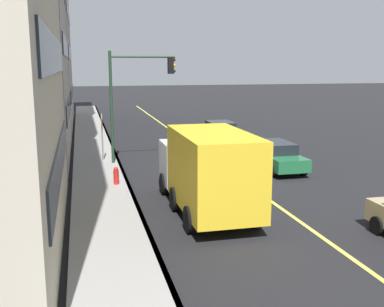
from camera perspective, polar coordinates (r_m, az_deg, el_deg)
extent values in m
plane|color=black|center=(23.23, 5.08, -2.58)|extent=(200.00, 200.00, 0.00)
cube|color=gray|center=(22.05, -11.26, -3.29)|extent=(80.00, 2.53, 0.15)
cube|color=slate|center=(22.12, -8.20, -3.14)|extent=(80.00, 0.16, 0.15)
cube|color=#D8CC4C|center=(23.23, 5.08, -2.57)|extent=(80.00, 0.16, 0.01)
cube|color=#262D38|center=(14.79, -15.97, -0.69)|extent=(11.55, 0.06, 1.10)
cube|color=#262D38|center=(14.51, -16.64, 11.68)|extent=(11.55, 0.06, 1.10)
cube|color=#262D38|center=(28.72, -14.99, 5.45)|extent=(10.43, 0.06, 1.10)
cube|color=#262D38|center=(28.62, -15.35, 12.57)|extent=(10.43, 0.06, 1.10)
cube|color=#262D38|center=(44.45, -14.60, 7.27)|extent=(14.56, 0.06, 1.10)
cube|color=#262D38|center=(44.39, -14.83, 11.86)|extent=(14.56, 0.06, 1.10)
cube|color=#262D38|center=(44.61, -15.06, 16.42)|extent=(14.56, 0.06, 1.10)
cylinder|color=black|center=(16.23, 21.95, -8.25)|extent=(0.60, 0.22, 0.60)
cube|color=#591116|center=(32.08, 3.54, 2.39)|extent=(4.63, 1.75, 0.72)
cube|color=black|center=(32.04, 3.52, 3.49)|extent=(2.24, 1.61, 0.51)
cylinder|color=black|center=(30.97, 5.88, 1.37)|extent=(0.60, 0.22, 0.60)
cylinder|color=black|center=(30.44, 2.84, 1.25)|extent=(0.60, 0.22, 0.60)
cylinder|color=black|center=(33.83, 4.15, 2.21)|extent=(0.60, 0.22, 0.60)
cylinder|color=black|center=(33.35, 1.35, 2.11)|extent=(0.60, 0.22, 0.60)
cube|color=#1E6038|center=(24.48, 10.26, -0.56)|extent=(4.63, 1.72, 0.62)
cube|color=black|center=(24.48, 10.19, 0.82)|extent=(2.40, 1.58, 0.53)
cylinder|color=black|center=(23.55, 13.60, -1.92)|extent=(0.60, 0.22, 0.60)
cylinder|color=black|center=(22.84, 9.85, -2.16)|extent=(0.60, 0.22, 0.60)
cylinder|color=black|center=(26.24, 10.57, -0.49)|extent=(0.60, 0.22, 0.60)
cylinder|color=black|center=(25.61, 7.14, -0.67)|extent=(0.60, 0.22, 0.60)
cube|color=silver|center=(19.61, -0.23, -1.07)|extent=(1.92, 2.37, 1.77)
cube|color=gold|center=(16.21, 2.65, -2.04)|extent=(4.79, 2.37, 2.66)
cylinder|color=black|center=(19.59, -3.46, -3.76)|extent=(0.90, 0.28, 0.90)
cylinder|color=black|center=(20.10, 2.92, -3.37)|extent=(0.90, 0.28, 0.90)
cylinder|color=black|center=(15.18, -0.27, -8.15)|extent=(0.90, 0.28, 0.90)
cylinder|color=black|center=(15.83, 7.80, -7.44)|extent=(0.90, 0.28, 0.90)
cylinder|color=black|center=(17.41, -2.10, -5.64)|extent=(0.90, 0.28, 0.90)
cylinder|color=black|center=(17.98, 5.02, -5.13)|extent=(0.90, 0.28, 0.90)
cylinder|color=#383838|center=(24.99, 2.14, -0.65)|extent=(0.16, 0.16, 0.79)
cylinder|color=#383838|center=(25.18, 1.94, -0.56)|extent=(0.16, 0.16, 0.79)
cube|color=#334C8C|center=(24.96, 2.05, 0.96)|extent=(0.41, 0.28, 0.60)
sphere|color=tan|center=(24.89, 2.06, 1.88)|extent=(0.22, 0.22, 0.22)
cube|color=#592626|center=(25.02, 2.40, 1.05)|extent=(0.28, 0.20, 0.34)
cylinder|color=#1E3823|center=(25.10, -9.91, 5.39)|extent=(0.16, 0.16, 6.11)
cylinder|color=#1E3823|center=(25.17, -6.07, 11.79)|extent=(0.10, 3.49, 0.10)
cube|color=black|center=(25.41, -2.65, 10.81)|extent=(0.28, 0.30, 0.90)
sphere|color=#360605|center=(25.44, -2.25, 11.49)|extent=(0.18, 0.18, 0.18)
sphere|color=gold|center=(25.44, -2.25, 10.81)|extent=(0.18, 0.18, 0.18)
sphere|color=black|center=(25.45, -2.24, 10.14)|extent=(0.18, 0.18, 0.18)
cylinder|color=slate|center=(26.18, -11.01, 1.88)|extent=(0.08, 0.08, 2.76)
cube|color=white|center=(26.02, -11.15, 4.45)|extent=(0.60, 0.02, 0.20)
cube|color=#DB5919|center=(26.06, -11.12, 3.68)|extent=(0.44, 0.02, 0.28)
cylinder|color=red|center=(20.90, -9.34, -3.09)|extent=(0.24, 0.24, 0.80)
sphere|color=red|center=(20.80, -9.37, -1.91)|extent=(0.20, 0.20, 0.20)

